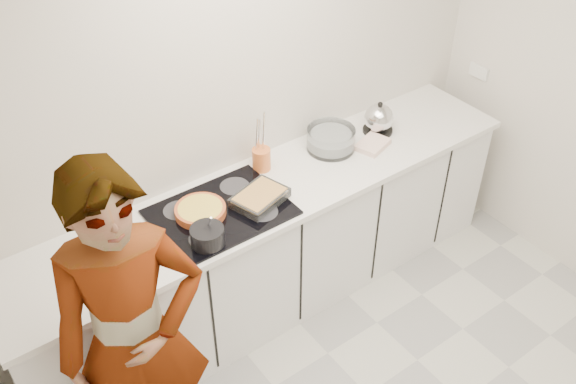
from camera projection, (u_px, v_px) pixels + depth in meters
wall_back at (238, 105)px, 3.62m from camera, size 3.60×0.00×2.60m
base_cabinets at (273, 248)px, 3.95m from camera, size 3.20×0.58×0.87m
countertop at (271, 191)px, 3.67m from camera, size 3.24×0.64×0.04m
hob at (221, 212)px, 3.48m from camera, size 0.72×0.54×0.01m
tart_dish at (200, 210)px, 3.44m from camera, size 0.35×0.35×0.05m
saucepan at (207, 236)px, 3.25m from camera, size 0.19×0.19×0.17m
baking_dish at (260, 197)px, 3.52m from camera, size 0.34×0.29×0.06m
mixing_bowl at (331, 140)px, 3.93m from camera, size 0.39×0.39×0.14m
tea_towel at (373, 144)px, 3.97m from camera, size 0.25×0.21×0.03m
kettle at (379, 119)px, 4.06m from camera, size 0.24×0.24×0.22m
utensil_crock at (261, 159)px, 3.76m from camera, size 0.14×0.14×0.14m
cook at (134, 339)px, 2.81m from camera, size 0.76×0.59×1.84m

